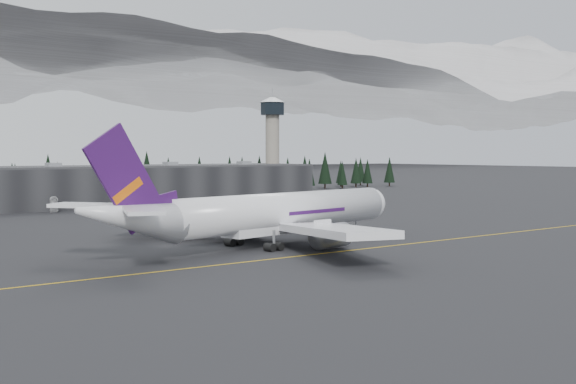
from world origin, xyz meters
TOP-DOWN VIEW (x-y plane):
  - ground at (0.00, 0.00)m, footprint 1400.00×1400.00m
  - taxiline at (0.00, -2.00)m, footprint 400.00×0.40m
  - terminal at (0.00, 125.00)m, footprint 160.00×30.00m
  - control_tower at (75.00, 128.00)m, footprint 10.00×10.00m
  - treeline at (0.00, 162.00)m, footprint 360.00×20.00m
  - jet_main at (-13.48, 10.66)m, footprint 71.67×65.67m
  - gse_vehicle_a at (-17.03, 105.35)m, footprint 2.17×4.65m
  - gse_vehicle_b at (15.04, 101.73)m, footprint 4.70×3.58m

SIDE VIEW (x-z plane):
  - ground at x=0.00m, z-range 0.00..0.00m
  - taxiline at x=0.00m, z-range 0.00..0.02m
  - gse_vehicle_a at x=-17.03m, z-range 0.00..1.29m
  - gse_vehicle_b at x=15.04m, z-range 0.00..1.49m
  - jet_main at x=-13.48m, z-range -4.62..16.57m
  - terminal at x=0.00m, z-range 0.00..12.60m
  - treeline at x=0.00m, z-range 0.00..15.00m
  - control_tower at x=75.00m, z-range 4.56..42.26m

